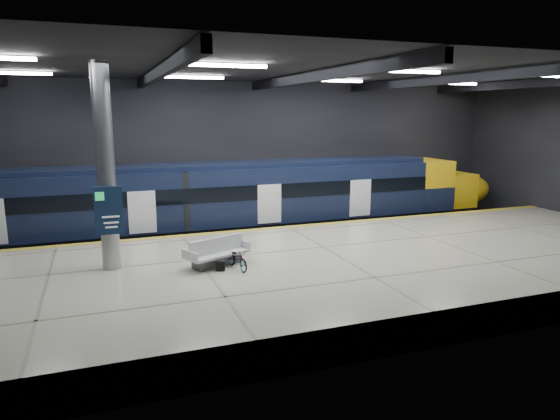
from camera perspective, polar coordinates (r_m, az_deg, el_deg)
ground at (r=21.20m, az=3.75°, el=-6.42°), size 30.00×30.00×0.00m
room_shell at (r=20.24m, az=3.94°, el=9.22°), size 30.10×16.10×8.05m
platform at (r=18.89m, az=6.86°, el=-6.94°), size 30.00×11.00×1.10m
safety_strip at (r=23.36m, az=1.05°, el=-1.93°), size 30.00×0.40×0.01m
rails at (r=26.11m, az=-1.14°, el=-2.84°), size 30.00×1.52×0.16m
train at (r=25.21m, az=-4.85°, el=1.21°), size 29.40×2.84×3.79m
bench at (r=17.64m, az=-7.21°, el=-5.19°), size 2.46×1.73×1.00m
bicycle at (r=17.17m, az=-4.88°, el=-5.55°), size 0.75×1.46×0.73m
pannier_bag at (r=17.09m, az=-6.82°, el=-6.34°), size 0.34×0.27×0.35m
info_column at (r=17.54m, az=-19.29°, el=4.22°), size 0.90×0.78×6.90m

